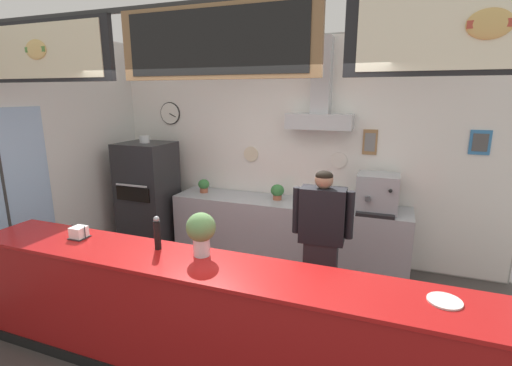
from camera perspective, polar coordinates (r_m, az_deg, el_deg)
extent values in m
plane|color=#3F3A38|center=(3.89, -3.61, -22.87)|extent=(6.67, 6.67, 0.00)
cube|color=#9E9E99|center=(5.32, 6.18, 5.06)|extent=(5.56, 0.12, 3.06)
cube|color=white|center=(5.26, 6.00, 4.96)|extent=(5.52, 0.01, 3.02)
cylinder|color=black|center=(6.02, -13.04, 10.38)|extent=(0.34, 0.02, 0.34)
cylinder|color=white|center=(6.01, -13.10, 10.37)|extent=(0.32, 0.01, 0.32)
cube|color=black|center=(5.98, -12.70, 10.12)|extent=(0.11, 0.01, 0.06)
cylinder|color=beige|center=(5.45, -0.78, 4.47)|extent=(0.22, 0.02, 0.22)
cylinder|color=white|center=(5.13, 12.63, 3.43)|extent=(0.21, 0.02, 0.21)
cube|color=#997047|center=(5.06, 17.10, 6.02)|extent=(0.18, 0.02, 0.33)
cube|color=slate|center=(5.05, 17.09, 6.01)|extent=(0.13, 0.01, 0.23)
cube|color=teal|center=(5.13, 31.17, 5.35)|extent=(0.23, 0.02, 0.29)
cube|color=#4E4E4E|center=(5.12, 31.19, 5.33)|extent=(0.16, 0.01, 0.21)
cube|color=#B7BABF|center=(4.97, 9.72, 9.32)|extent=(0.86, 0.33, 0.20)
cube|color=#B7BABF|center=(5.01, 10.10, 15.94)|extent=(0.24, 0.24, 0.95)
cube|color=#2D2D2D|center=(3.03, -6.26, 26.02)|extent=(5.28, 0.04, 0.04)
cube|color=black|center=(4.05, -30.26, 17.04)|extent=(1.62, 0.05, 0.53)
cube|color=beige|center=(4.03, -30.58, 17.03)|extent=(1.46, 0.01, 0.47)
ellipsoid|color=#E5BC70|center=(4.03, -30.74, 17.21)|extent=(0.25, 0.04, 0.17)
cube|color=#51843D|center=(4.02, -30.83, 17.20)|extent=(0.24, 0.01, 0.04)
cube|color=olive|center=(2.95, -6.39, 20.70)|extent=(1.62, 0.05, 0.53)
cube|color=black|center=(2.92, -6.66, 20.75)|extent=(1.46, 0.01, 0.47)
cube|color=black|center=(2.68, 32.04, 19.59)|extent=(1.62, 0.05, 0.53)
cube|color=#F2E5C6|center=(2.65, 32.16, 19.66)|extent=(1.46, 0.01, 0.47)
ellipsoid|color=#DBAD60|center=(2.64, 32.25, 19.97)|extent=(0.24, 0.04, 0.17)
cube|color=#B74233|center=(2.63, 32.28, 20.00)|extent=(0.23, 0.01, 0.04)
cube|color=silver|center=(5.04, -34.08, 2.35)|extent=(0.12, 4.50, 3.06)
cube|color=#9EBCE0|center=(4.95, -34.40, 0.14)|extent=(0.02, 1.17, 1.61)
cube|color=#333333|center=(4.95, -34.36, 0.13)|extent=(0.02, 0.03, 1.61)
cube|color=maroon|center=(3.24, -7.62, -20.58)|extent=(4.34, 0.56, 0.99)
cube|color=#B31515|center=(2.99, -7.93, -12.43)|extent=(4.43, 0.59, 0.03)
cube|color=#A3A5AD|center=(5.22, 4.64, -7.47)|extent=(3.23, 0.64, 0.88)
cube|color=gray|center=(5.33, 4.58, -10.30)|extent=(3.06, 0.59, 0.02)
cube|color=#232326|center=(5.77, -16.18, -2.06)|extent=(0.73, 0.67, 1.62)
cube|color=black|center=(5.48, -18.41, -1.64)|extent=(0.55, 0.02, 0.20)
cube|color=silver|center=(5.43, -18.63, -0.36)|extent=(0.51, 0.02, 0.02)
cylinder|color=silver|center=(5.61, -16.75, 6.44)|extent=(0.14, 0.14, 0.10)
cube|color=#232328|center=(3.96, 9.74, -14.78)|extent=(0.33, 0.22, 0.88)
cube|color=black|center=(3.68, 10.18, -4.90)|extent=(0.44, 0.24, 0.55)
cylinder|color=black|center=(3.65, 14.20, -4.81)|extent=(0.08, 0.08, 0.47)
cylinder|color=black|center=(3.71, 6.26, -4.15)|extent=(0.08, 0.08, 0.47)
sphere|color=#997056|center=(3.58, 10.41, 0.48)|extent=(0.18, 0.18, 0.18)
ellipsoid|color=black|center=(3.57, 10.44, 1.10)|extent=(0.17, 0.17, 0.10)
cube|color=#A3A5AD|center=(4.83, 18.16, -1.45)|extent=(0.49, 0.41, 0.47)
cylinder|color=#4C4C51|center=(4.61, 16.76, -2.34)|extent=(0.06, 0.06, 0.06)
cube|color=black|center=(4.65, 17.81, -4.76)|extent=(0.44, 0.10, 0.04)
sphere|color=black|center=(4.58, 19.95, -1.15)|extent=(0.04, 0.04, 0.04)
cylinder|color=#4C4C51|center=(4.99, 11.04, -2.91)|extent=(0.10, 0.10, 0.08)
ellipsoid|color=#47894C|center=(4.96, 11.08, -1.87)|extent=(0.16, 0.16, 0.14)
cylinder|color=#9E563D|center=(5.57, -8.00, -1.10)|extent=(0.12, 0.12, 0.07)
ellipsoid|color=#387A3D|center=(5.55, -8.03, -0.18)|extent=(0.16, 0.16, 0.15)
cylinder|color=#9E563D|center=(5.14, 3.29, -2.20)|extent=(0.12, 0.12, 0.07)
ellipsoid|color=#387A3D|center=(5.12, 3.31, -1.14)|extent=(0.18, 0.18, 0.17)
cylinder|color=silver|center=(3.10, -8.35, -9.56)|extent=(0.14, 0.14, 0.16)
cylinder|color=gray|center=(3.12, -8.32, -10.42)|extent=(0.13, 0.13, 0.05)
ellipsoid|color=#5B844C|center=(3.04, -8.46, -6.73)|extent=(0.24, 0.24, 0.24)
cylinder|color=black|center=(3.27, -14.91, -7.75)|extent=(0.06, 0.06, 0.25)
sphere|color=gray|center=(3.22, -15.06, -5.36)|extent=(0.05, 0.05, 0.05)
cube|color=#262628|center=(3.80, -25.48, -7.56)|extent=(0.14, 0.14, 0.01)
cylinder|color=#262628|center=(3.83, -26.32, -6.57)|extent=(0.01, 0.01, 0.12)
cylinder|color=#262628|center=(3.73, -24.78, -6.94)|extent=(0.01, 0.01, 0.12)
cube|color=white|center=(3.78, -25.55, -6.84)|extent=(0.12, 0.12, 0.10)
cylinder|color=white|center=(2.75, 26.99, -15.84)|extent=(0.21, 0.21, 0.01)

